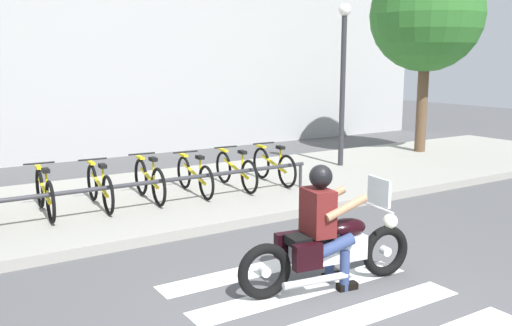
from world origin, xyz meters
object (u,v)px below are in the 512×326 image
Objects in this scene: bicycle_2 at (45,193)px; street_lamp at (343,70)px; rider at (324,218)px; bicycle_4 at (149,180)px; bicycle_5 at (195,176)px; tree_near_rack at (427,16)px; bike_rack at (137,185)px; bicycle_6 at (236,170)px; bicycle_7 at (274,166)px; motorcycle at (329,249)px; bicycle_3 at (100,187)px.

street_lamp is (6.73, 0.74, 1.83)m from bicycle_2.
rider is 4.32m from bicycle_4.
street_lamp is (4.99, 0.74, 1.83)m from bicycle_4.
tree_near_rack reaches higher than bicycle_5.
rider is 0.85× the size of bicycle_2.
bicycle_4 is 0.71m from bike_rack.
street_lamp is (4.63, 5.03, 1.51)m from rider.
bicycle_5 is at bearing 0.08° from bicycle_4.
bicycle_6 is at bearing 72.27° from rider.
bicycle_4 is 0.31× the size of tree_near_rack.
bicycle_7 is at bearing 62.44° from rider.
rider is 4.33m from bicycle_5.
bicycle_6 is 0.87m from bicycle_7.
bicycle_6 is 0.26× the size of bike_rack.
motorcycle reaches higher than bicycle_2.
bicycle_4 reaches higher than bicycle_3.
motorcycle is at bearing -116.67° from bicycle_7.
bicycle_6 is at bearing 0.00° from bicycle_3.
bicycle_6 is 0.33× the size of tree_near_rack.
bicycle_7 reaches higher than bike_rack.
bike_rack is at bearing -165.66° from bicycle_6.
bicycle_2 reaches higher than bicycle_3.
street_lamp is at bearing 6.32° from bicycle_2.
bike_rack is (-0.80, 3.74, -0.24)m from rider.
bicycle_4 reaches higher than bicycle_7.
rider is 0.85× the size of bicycle_3.
bicycle_3 is (-1.31, 4.31, 0.05)m from motorcycle.
bicycle_6 is at bearing 0.03° from bicycle_4.
bicycle_4 is at bearing 94.84° from rider.
bicycle_3 is 3.47m from bicycle_7.
motorcycle reaches higher than bicycle_6.
bicycle_3 is at bearing 179.95° from bicycle_4.
motorcycle is at bearing -63.20° from bicycle_2.
tree_near_rack is (8.98, 1.14, 3.18)m from bicycle_3.
bicycle_2 reaches higher than bicycle_5.
rider reaches higher than motorcycle.
bicycle_5 is 4.58m from street_lamp.
street_lamp is at bearing 8.49° from bicycle_4.
bike_rack is at bearing -168.77° from tree_near_rack.
bicycle_5 is at bearing 23.08° from bike_rack.
motorcycle reaches higher than bike_rack.
street_lamp reaches higher than bicycle_7.
bicycle_6 is (2.60, 0.00, -0.00)m from bicycle_3.
bicycle_2 is at bearing -173.68° from street_lamp.
bicycle_7 reaches higher than bicycle_6.
bicycle_2 is 0.87m from bicycle_3.
bike_rack is at bearing -156.92° from bicycle_5.
bicycle_5 is 0.97× the size of bicycle_6.
bicycle_3 is (-1.23, 4.29, -0.32)m from rider.
bike_rack is 9.25m from tree_near_rack.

